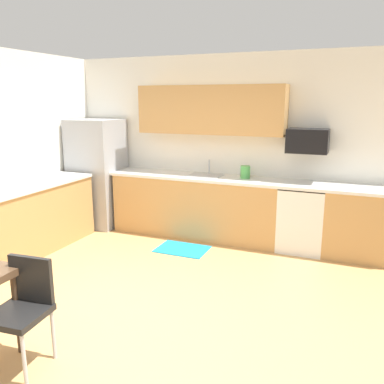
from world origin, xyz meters
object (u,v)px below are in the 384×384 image
object	(u,v)px
chair_near_table	(24,304)
kettle	(245,173)
refrigerator	(98,173)
microwave	(308,141)
oven_range	(302,218)

from	to	relation	value
chair_near_table	kettle	xyz separation A→B (m)	(0.83, 3.42, 0.52)
refrigerator	kettle	world-z (taller)	refrigerator
kettle	microwave	bearing A→B (deg)	3.43
oven_range	chair_near_table	bearing A→B (deg)	-116.20
oven_range	microwave	bearing A→B (deg)	90.00
microwave	chair_near_table	world-z (taller)	microwave
refrigerator	oven_range	bearing A→B (deg)	1.40
microwave	chair_near_table	size ratio (longest dim) A/B	0.64
oven_range	chair_near_table	world-z (taller)	oven_range
refrigerator	microwave	xyz separation A→B (m)	(3.28, 0.18, 0.64)
refrigerator	kettle	xyz separation A→B (m)	(2.45, 0.13, 0.15)
oven_range	kettle	distance (m)	1.01
kettle	chair_near_table	bearing A→B (deg)	-103.56
oven_range	microwave	size ratio (longest dim) A/B	1.69
chair_near_table	kettle	size ratio (longest dim) A/B	4.25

